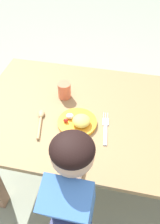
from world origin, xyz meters
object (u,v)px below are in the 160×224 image
(plate, at_px, (78,122))
(fork, at_px, (105,129))
(drinking_cup, at_px, (64,90))
(person, at_px, (71,220))
(spoon, at_px, (41,120))

(plate, relative_size, fork, 0.91)
(fork, distance_m, drinking_cup, 0.33)
(fork, bearing_deg, person, 162.17)
(fork, height_order, person, person)
(spoon, distance_m, person, 0.50)
(plate, distance_m, drinking_cup, 0.24)
(plate, relative_size, drinking_cup, 2.15)
(drinking_cup, bearing_deg, fork, -37.04)
(plate, height_order, drinking_cup, drinking_cup)
(plate, bearing_deg, drinking_cup, 121.86)
(fork, xyz_separation_m, person, (-0.08, -0.42, -0.15))
(fork, bearing_deg, plate, 82.84)
(drinking_cup, bearing_deg, person, -73.59)
(plate, bearing_deg, fork, -0.51)
(fork, bearing_deg, spoon, 86.13)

